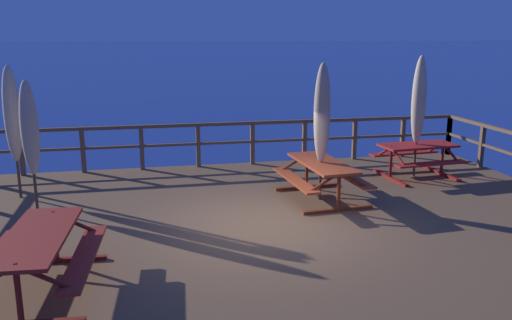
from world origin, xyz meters
TOP-DOWN VIEW (x-y plane):
  - ground_plane at (0.00, 0.00)m, footprint 600.00×600.00m
  - wooden_deck at (0.00, 0.00)m, footprint 12.60×9.14m
  - railing_waterside_far at (0.00, 4.42)m, footprint 12.40×0.10m
  - picnic_table_back_right at (1.45, 1.24)m, footprint 1.55×2.05m
  - picnic_table_front_right at (4.14, 2.42)m, footprint 1.83×1.54m
  - picnic_table_mid_centre at (-3.32, -1.75)m, footprint 1.54×2.22m
  - patio_umbrella_short_back at (1.41, 1.22)m, footprint 0.32×0.32m
  - patio_umbrella_tall_back_right at (4.10, 2.46)m, footprint 0.32×0.32m
  - patio_umbrella_tall_mid_right at (-3.99, 1.68)m, footprint 0.32×0.32m
  - patio_umbrella_tall_back_left at (-4.46, 2.57)m, footprint 0.32×0.32m

SIDE VIEW (x-z plane):
  - ground_plane at x=0.00m, z-range 0.00..0.00m
  - wooden_deck at x=0.00m, z-range 0.00..0.73m
  - picnic_table_front_right at x=4.14m, z-range 0.90..1.67m
  - picnic_table_back_right at x=1.45m, z-range 0.90..1.68m
  - picnic_table_mid_centre at x=-3.32m, z-range 0.91..1.69m
  - railing_waterside_far at x=0.00m, z-range 0.91..2.00m
  - patio_umbrella_tall_mid_right at x=-3.99m, z-range 1.06..3.50m
  - patio_umbrella_tall_back_left at x=-4.46m, z-range 1.09..3.74m
  - patio_umbrella_short_back at x=1.41m, z-range 1.10..3.80m
  - patio_umbrella_tall_back_right at x=4.10m, z-range 1.11..3.88m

